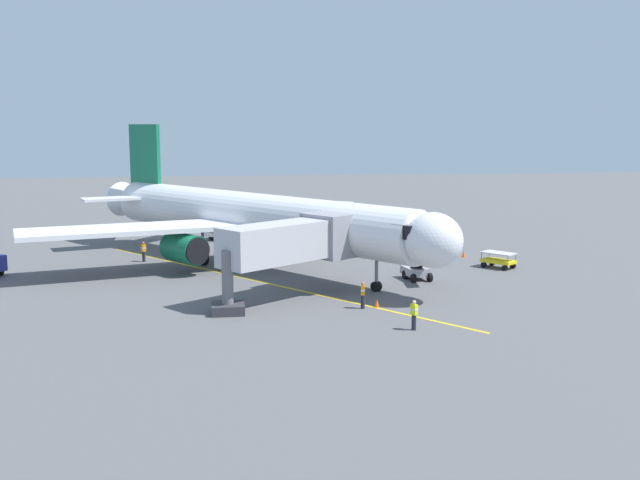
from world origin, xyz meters
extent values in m
plane|color=#565659|center=(0.00, 0.00, 0.00)|extent=(220.00, 220.00, 0.00)
cube|color=yellow|center=(-1.19, 6.93, 0.01)|extent=(24.22, 32.12, 0.01)
cylinder|color=white|center=(-1.19, 0.93, 4.10)|extent=(23.46, 29.46, 3.80)
ellipsoid|color=white|center=(-12.12, 15.47, 4.10)|extent=(5.29, 5.37, 3.61)
cone|color=white|center=(9.92, -13.86, 4.10)|extent=(4.54, 4.45, 3.42)
cube|color=black|center=(-11.28, 14.36, 4.65)|extent=(3.54, 3.22, 0.90)
cube|color=white|center=(-5.77, -7.17, 3.50)|extent=(13.25, 17.29, 0.36)
cylinder|color=#146B47|center=(-5.23, -3.36, 2.00)|extent=(3.88, 4.10, 2.30)
cylinder|color=black|center=(-6.28, -1.96, 2.00)|extent=(1.80, 1.42, 2.10)
cube|color=white|center=(7.86, 3.07, 3.50)|extent=(17.81, 9.42, 0.36)
cylinder|color=#146B47|center=(4.05, 3.61, 2.00)|extent=(3.88, 4.10, 2.30)
cylinder|color=black|center=(3.00, 5.01, 2.00)|extent=(1.80, 1.42, 2.10)
cube|color=#146B47|center=(8.12, -11.47, 7.90)|extent=(3.17, 4.05, 7.20)
cube|color=white|center=(5.38, -13.15, 4.70)|extent=(5.64, 6.62, 0.24)
cube|color=white|center=(10.50, -9.30, 4.70)|extent=(6.83, 4.35, 0.24)
cylinder|color=slate|center=(-9.30, 11.72, 1.73)|extent=(0.24, 0.24, 2.77)
cylinder|color=black|center=(-9.30, 11.72, 0.35)|extent=(0.78, 0.83, 0.70)
cylinder|color=slate|center=(-1.47, -3.04, 1.94)|extent=(0.24, 0.24, 2.77)
cylinder|color=black|center=(-1.47, -3.04, 0.55)|extent=(1.02, 1.15, 1.10)
cylinder|color=slate|center=(2.69, 0.09, 1.94)|extent=(0.24, 0.24, 2.77)
cylinder|color=black|center=(2.69, 0.09, 0.55)|extent=(1.02, 1.15, 1.10)
cube|color=#B7B7BC|center=(-2.60, 13.62, 3.90)|extent=(8.76, 7.49, 2.50)
cube|color=gray|center=(-6.20, 10.92, 3.90)|extent=(4.16, 4.24, 3.00)
cylinder|color=slate|center=(1.00, 16.33, 1.95)|extent=(0.70, 0.70, 3.90)
cube|color=#333338|center=(1.00, 16.33, 0.30)|extent=(2.00, 2.00, 0.60)
cylinder|color=#23232D|center=(-9.25, 21.61, 0.44)|extent=(0.26, 0.26, 0.88)
cube|color=#D8EA19|center=(-9.25, 21.61, 1.18)|extent=(0.40, 0.45, 0.60)
cube|color=silver|center=(-9.25, 21.61, 1.18)|extent=(0.41, 0.47, 0.10)
sphere|color=beige|center=(-9.25, 21.61, 1.60)|extent=(0.22, 0.22, 0.22)
cylinder|color=#23232D|center=(7.67, -2.12, 0.44)|extent=(0.26, 0.26, 0.88)
cube|color=orange|center=(7.67, -2.12, 1.18)|extent=(0.44, 0.43, 0.60)
cube|color=silver|center=(7.67, -2.12, 1.18)|extent=(0.46, 0.46, 0.10)
sphere|color=#9E7051|center=(7.67, -2.12, 1.60)|extent=(0.22, 0.22, 0.22)
cylinder|color=#23232D|center=(-7.40, 16.36, 0.44)|extent=(0.26, 0.26, 0.88)
cube|color=orange|center=(-7.40, 16.36, 1.18)|extent=(0.31, 0.42, 0.60)
cube|color=silver|center=(-7.40, 16.36, 1.18)|extent=(0.33, 0.44, 0.10)
sphere|color=#9E7051|center=(-7.40, 16.36, 1.60)|extent=(0.22, 0.22, 0.22)
cube|color=yellow|center=(-20.90, 4.81, 0.56)|extent=(2.70, 2.91, 0.24)
cube|color=silver|center=(-20.90, 4.81, 1.23)|extent=(2.70, 2.91, 0.08)
cylinder|color=slate|center=(-22.13, 5.38, 0.96)|extent=(0.06, 0.06, 0.55)
cylinder|color=slate|center=(-21.15, 6.14, 0.96)|extent=(0.06, 0.06, 0.55)
cylinder|color=slate|center=(-20.66, 3.48, 0.96)|extent=(0.06, 0.06, 0.55)
cylinder|color=slate|center=(-19.68, 4.24, 0.96)|extent=(0.06, 0.06, 0.55)
cylinder|color=black|center=(-22.00, 5.16, 0.22)|extent=(0.47, 0.50, 0.44)
cylinder|color=black|center=(-20.97, 5.96, 0.22)|extent=(0.47, 0.50, 0.44)
cylinder|color=black|center=(-20.84, 3.66, 0.22)|extent=(0.47, 0.50, 0.44)
cylinder|color=black|center=(-19.81, 4.46, 0.22)|extent=(0.47, 0.50, 0.44)
cube|color=#9E9EA3|center=(-13.07, 8.10, 0.62)|extent=(1.84, 2.42, 0.60)
cube|color=black|center=(-13.33, 9.68, 1.52)|extent=(1.50, 3.85, 1.61)
cylinder|color=black|center=(-13.90, 9.13, 0.32)|extent=(0.35, 0.67, 0.64)
cylinder|color=black|center=(-12.61, 9.34, 0.32)|extent=(0.35, 0.67, 0.64)
cylinder|color=black|center=(-13.65, 7.65, 0.32)|extent=(0.35, 0.67, 0.64)
cylinder|color=black|center=(-12.37, 7.86, 0.32)|extent=(0.35, 0.67, 0.64)
cylinder|color=black|center=(18.06, 2.32, 0.42)|extent=(0.80, 0.74, 0.84)
cube|color=#9E9EA3|center=(-1.00, -12.16, 1.02)|extent=(2.40, 2.48, 1.20)
cube|color=black|center=(-1.61, -11.83, 1.22)|extent=(0.95, 1.57, 0.70)
cube|color=silver|center=(0.71, -13.10, 1.52)|extent=(4.12, 3.48, 2.20)
cylinder|color=black|center=(-1.53, -12.61, 0.42)|extent=(0.86, 0.62, 0.84)
cylinder|color=black|center=(-0.91, -11.47, 0.42)|extent=(0.86, 0.62, 0.84)
cylinder|color=black|center=(1.28, -14.15, 0.42)|extent=(0.86, 0.62, 0.84)
cylinder|color=black|center=(1.90, -13.00, 0.42)|extent=(0.86, 0.62, 0.84)
cone|color=#F2590F|center=(-16.59, 1.05, 0.28)|extent=(0.32, 0.32, 0.55)
cone|color=#F2590F|center=(-19.81, -0.41, 0.28)|extent=(0.32, 0.32, 0.55)
cone|color=#F2590F|center=(-8.35, 16.18, 0.28)|extent=(0.32, 0.32, 0.55)
camera|label=1|loc=(1.71, 60.57, 11.34)|focal=41.40mm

